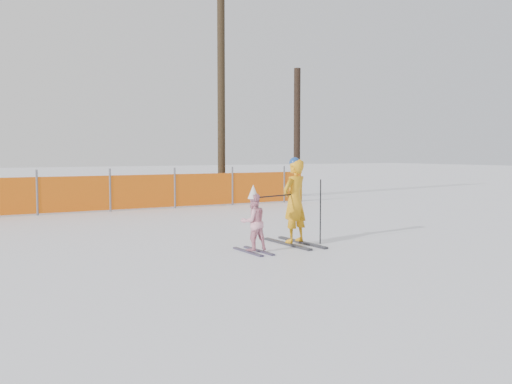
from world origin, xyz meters
The scene contains 6 objects.
ground centered at (0.00, 0.00, 0.00)m, with size 120.00×120.00×0.00m, color white.
adult centered at (0.76, 0.38, 0.81)m, with size 0.65×1.51×1.63m.
child centered at (-0.32, 0.04, 0.53)m, with size 0.48×0.97×1.17m.
ski_poles centered at (0.79, 0.19, 0.75)m, with size 1.43×0.29×1.21m.
safety_fence centered at (-1.25, 7.94, 0.56)m, with size 14.72×0.06×1.25m.
tree_trunks centered at (5.41, 9.88, 3.12)m, with size 4.17×1.33×7.08m.
Camera 1 is at (-5.17, -8.39, 1.72)m, focal length 40.00 mm.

